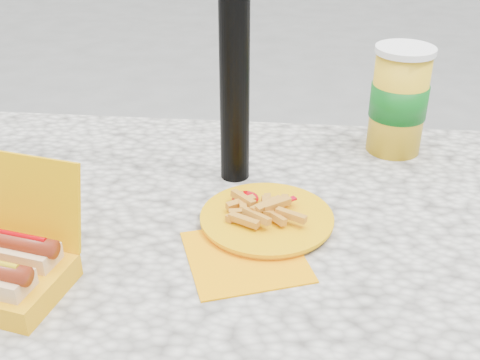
{
  "coord_description": "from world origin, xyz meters",
  "views": [
    {
      "loc": [
        0.1,
        -0.77,
        1.27
      ],
      "look_at": [
        0.02,
        0.06,
        0.8
      ],
      "focal_mm": 45.0,
      "sensor_mm": 36.0,
      "label": 1
    }
  ],
  "objects": [
    {
      "name": "soda_cup",
      "position": [
        0.29,
        0.29,
        0.85
      ],
      "size": [
        0.11,
        0.11,
        0.2
      ],
      "rotation": [
        0.0,
        0.0,
        0.21
      ],
      "color": "gold",
      "rests_on": "picnic_table"
    },
    {
      "name": "fries_plate",
      "position": [
        0.06,
        0.01,
        0.76
      ],
      "size": [
        0.23,
        0.3,
        0.04
      ],
      "rotation": [
        0.0,
        0.0,
        0.02
      ],
      "color": "#F49500",
      "rests_on": "picnic_table"
    },
    {
      "name": "picnic_table",
      "position": [
        0.0,
        0.0,
        0.64
      ],
      "size": [
        1.2,
        0.8,
        0.75
      ],
      "color": "beige",
      "rests_on": "ground"
    }
  ]
}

